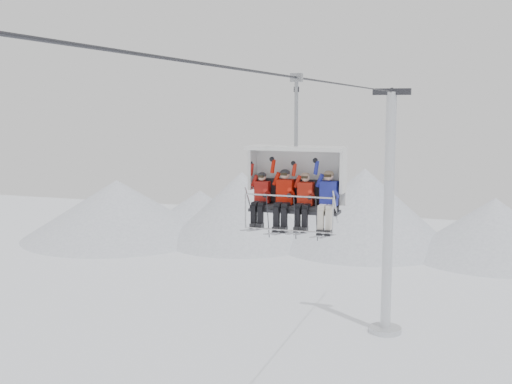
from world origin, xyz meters
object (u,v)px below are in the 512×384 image
(skier_far_left, at_px, (261,197))
(skier_center_right, at_px, (305,199))
(chairlift_carrier, at_px, (297,178))
(skier_far_right, at_px, (328,199))
(skier_center_left, at_px, (284,196))
(lift_tower_right, at_px, (388,231))

(skier_far_left, relative_size, skier_center_right, 1.00)
(chairlift_carrier, xyz_separation_m, skier_far_right, (0.90, -0.30, -0.47))
(chairlift_carrier, relative_size, skier_far_right, 2.34)
(skier_center_right, xyz_separation_m, skier_far_right, (0.61, 0.01, 0.03))
(skier_far_left, height_order, skier_center_left, skier_center_left)
(skier_far_left, xyz_separation_m, skier_center_left, (0.63, 0.01, 0.04))
(chairlift_carrier, height_order, skier_center_right, chairlift_carrier)
(skier_center_left, bearing_deg, skier_center_right, -0.86)
(skier_far_left, relative_size, skier_far_right, 0.99)
(chairlift_carrier, xyz_separation_m, skier_center_right, (0.29, -0.31, -0.50))
(skier_center_left, xyz_separation_m, skier_center_right, (0.56, -0.01, -0.03))
(lift_tower_right, xyz_separation_m, skier_far_right, (0.90, -19.01, 4.45))
(chairlift_carrier, bearing_deg, lift_tower_right, 90.00)
(lift_tower_right, height_order, chairlift_carrier, lift_tower_right)
(chairlift_carrier, height_order, skier_center_left, chairlift_carrier)
(lift_tower_right, distance_m, skier_center_right, 19.53)
(skier_far_left, relative_size, skier_center_left, 0.99)
(skier_center_left, xyz_separation_m, skier_far_right, (1.17, 0.00, 0.00))
(lift_tower_right, xyz_separation_m, skier_center_right, (0.29, -19.02, 4.42))
(skier_far_left, height_order, skier_far_right, skier_far_right)
(lift_tower_right, relative_size, skier_center_left, 7.91)
(chairlift_carrier, distance_m, skier_center_right, 0.66)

